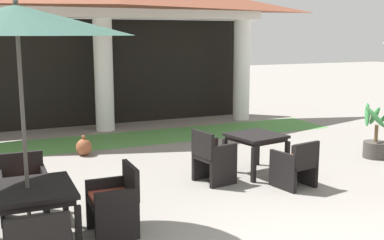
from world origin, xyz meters
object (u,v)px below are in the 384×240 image
Objects in this scene: patio_chair_near_foreground_west at (212,158)px; potted_palm_right_edge at (376,141)px; patio_umbrella_mid_right at (17,23)px; patio_chair_mid_right_north at (23,188)px; patio_table_near_foreground at (256,140)px; patio_chair_near_foreground_south at (295,165)px; patio_chair_mid_right_east at (115,202)px; terracotta_urn at (84,147)px; patio_table_mid_right at (28,195)px.

potted_palm_right_edge is (3.75, 0.13, -0.08)m from patio_chair_near_foreground_west.
potted_palm_right_edge is at bearing 81.46° from patio_chair_near_foreground_west.
patio_umbrella_mid_right reaches higher than patio_chair_mid_right_north.
patio_umbrella_mid_right reaches higher than potted_palm_right_edge.
patio_table_near_foreground is 2.81m from potted_palm_right_edge.
patio_chair_near_foreground_south reaches higher than patio_table_near_foreground.
patio_chair_mid_right_north is 1.44m from patio_chair_mid_right_east.
patio_chair_mid_right_north is 2.02× the size of terracotta_urn.
patio_table_mid_right is 1.20× the size of patio_chair_mid_right_east.
patio_umbrella_mid_right is at bearing -109.35° from terracotta_urn.
potted_palm_right_edge reaches higher than terracotta_urn.
patio_chair_near_foreground_west is 1.04× the size of patio_chair_mid_right_north.
patio_table_near_foreground is at bearing 90.00° from patio_chair_near_foreground_west.
patio_chair_near_foreground_west is 0.80× the size of potted_palm_right_edge.
patio_table_near_foreground is 4.75m from patio_umbrella_mid_right.
patio_chair_near_foreground_south is at bearing -161.07° from potted_palm_right_edge.
patio_chair_mid_right_north is at bearing 89.39° from patio_table_mid_right.
patio_chair_mid_right_north is at bearing -175.91° from potted_palm_right_edge.
terracotta_urn is at bearing 117.96° from patio_chair_near_foreground_south.
patio_chair_mid_right_east is 4.12m from terracotta_urn.
patio_chair_mid_right_north is at bearing -172.36° from patio_table_near_foreground.
patio_chair_mid_right_east is at bearing -95.81° from terracotta_urn.
patio_chair_mid_right_north is at bearing 89.39° from patio_umbrella_mid_right.
patio_table_near_foreground reaches higher than terracotta_urn.
patio_chair_mid_right_east reaches higher than terracotta_urn.
potted_palm_right_edge reaches higher than patio_table_near_foreground.
patio_table_mid_right is 1.05m from patio_chair_mid_right_north.
patio_chair_near_foreground_south is 2.77m from potted_palm_right_edge.
terracotta_urn is (1.44, 4.09, -0.46)m from patio_table_mid_right.
patio_chair_mid_right_north reaches higher than terracotta_urn.
patio_chair_mid_right_north is (-4.01, -0.54, -0.20)m from patio_table_near_foreground.
patio_umbrella_mid_right is at bearing -158.81° from patio_table_near_foreground.
patio_chair_mid_right_east is (-2.05, -1.39, -0.01)m from patio_chair_near_foreground_west.
patio_chair_mid_right_east is at bearing -152.39° from patio_table_near_foreground.
patio_chair_mid_right_east is (-3.00, -1.57, -0.20)m from patio_table_near_foreground.
patio_chair_near_foreground_west is at bearing -58.93° from terracotta_urn.
potted_palm_right_edge is at bearing -1.04° from patio_table_near_foreground.
patio_table_mid_right is (-4.02, -1.56, 0.03)m from patio_table_near_foreground.
patio_table_mid_right is at bearing 90.00° from patio_chair_mid_right_east.
patio_table_mid_right is at bearing -76.19° from patio_chair_near_foreground_west.
potted_palm_right_edge is at bearing -25.61° from terracotta_urn.
patio_table_near_foreground is at bearing -61.78° from patio_chair_mid_right_east.
potted_palm_right_edge is at bearing 12.47° from patio_table_mid_right.
patio_chair_near_foreground_west is at bearing 135.09° from patio_chair_near_foreground_south.
patio_chair_near_foreground_west reaches higher than terracotta_urn.
patio_table_near_foreground is at bearing 178.96° from potted_palm_right_edge.
patio_chair_near_foreground_south is at bearing 45.09° from patio_chair_near_foreground_west.
patio_table_near_foreground is at bearing 21.19° from patio_table_mid_right.
patio_table_mid_right is at bearing 90.00° from patio_chair_mid_right_north.
potted_palm_right_edge is (6.82, 1.51, -0.29)m from patio_table_mid_right.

